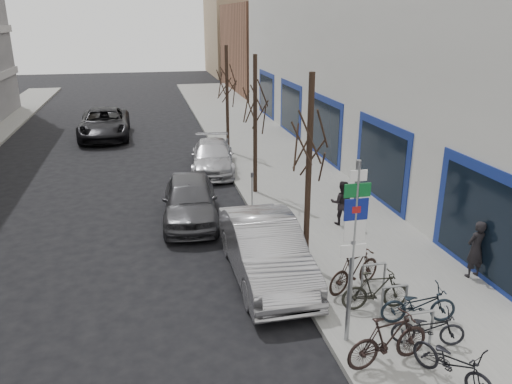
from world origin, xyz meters
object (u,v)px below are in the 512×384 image
tree_near (310,127)px  parked_car_back (213,157)px  bike_mid_inner (376,290)px  parked_car_mid (190,200)px  bike_near_left (453,360)px  pedestrian_far (342,202)px  meter_back (227,149)px  meter_front (296,250)px  bike_mid_curb (419,302)px  bike_rack (394,297)px  parked_car_front (266,250)px  highway_sign_pole (353,243)px  lane_car (104,123)px  tree_mid (255,92)px  bike_near_right (388,339)px  tree_far (227,74)px  bike_far_inner (354,270)px  bike_far_curb (428,325)px  pedestrian_near (476,249)px  meter_mid (252,186)px

tree_near → parked_car_back: size_ratio=1.17×
bike_mid_inner → parked_car_mid: (-3.73, 6.88, 0.12)m
bike_near_left → pedestrian_far: 7.86m
meter_back → bike_near_left: 15.79m
meter_front → bike_mid_curb: bearing=-52.4°
bike_rack → parked_car_front: parked_car_front is taller
highway_sign_pole → lane_car: highway_sign_pole is taller
highway_sign_pole → tree_mid: tree_mid is taller
bike_near_right → tree_near: bearing=-5.1°
tree_mid → meter_front: 7.70m
tree_far → bike_mid_inner: bearing=-86.6°
tree_mid → meter_front: tree_mid is taller
parked_car_mid → bike_far_inner: bearing=-53.9°
bike_far_curb → tree_near: bearing=36.2°
tree_near → pedestrian_near: tree_near is taller
lane_car → meter_mid: bearing=-66.2°
highway_sign_pole → tree_far: (0.20, 16.51, 1.65)m
bike_far_inner → lane_car: 21.26m
bike_near_right → meter_back: bearing=-5.9°
meter_front → bike_far_inner: 1.63m
bike_rack → parked_car_front: 3.64m
meter_front → bike_mid_inner: bearing=-55.4°
tree_near → pedestrian_far: 4.61m
bike_mid_curb → bike_near_right: bearing=140.7°
highway_sign_pole → parked_car_front: (-1.00, 3.34, -1.62)m
tree_mid → meter_mid: (-0.45, -1.50, -3.19)m
bike_far_curb → parked_car_mid: 9.40m
bike_mid_inner → pedestrian_far: 5.24m
bike_far_inner → parked_car_back: bearing=-15.5°
highway_sign_pole → parked_car_mid: size_ratio=0.92×
bike_far_inner → pedestrian_near: pedestrian_near is taller
bike_mid_inner → bike_mid_curb: bearing=-129.9°
bike_far_inner → lane_car: lane_car is taller
tree_mid → tree_near: bearing=-90.0°
bike_near_left → bike_far_inner: 3.71m
bike_far_curb → parked_car_back: (-2.61, 14.20, 0.06)m
bike_mid_inner → parked_car_back: (-2.13, 12.68, 0.03)m
tree_far → lane_car: 9.08m
bike_near_right → parked_car_front: (-1.48, 4.24, 0.11)m
pedestrian_near → parked_car_back: bearing=-76.1°
bike_rack → meter_mid: 8.07m
meter_front → pedestrian_far: size_ratio=0.82×
highway_sign_pole → parked_car_front: size_ratio=0.83×
bike_far_curb → lane_car: lane_car is taller
bike_near_left → bike_mid_inner: bike_near_left is taller
tree_mid → bike_rack: bearing=-82.7°
bike_far_inner → parked_car_back: (-2.00, 11.70, -0.02)m
tree_mid → bike_near_left: tree_mid is taller
tree_mid → tree_far: same height
bike_far_inner → lane_car: bearing=-5.2°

